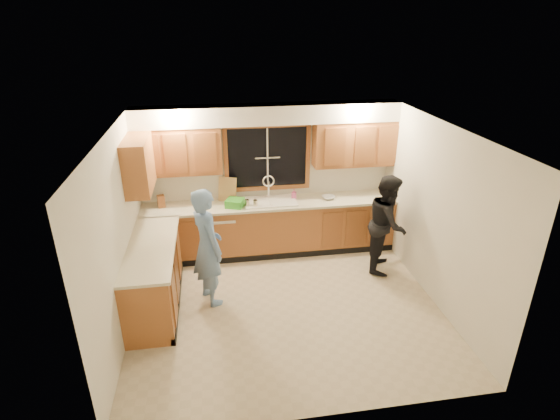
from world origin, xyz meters
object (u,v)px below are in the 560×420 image
at_px(dishwasher, 220,233).
at_px(man, 208,247).
at_px(sink, 270,205).
at_px(woman, 387,223).
at_px(stove, 149,300).
at_px(knife_block, 161,201).
at_px(dish_crate, 235,203).
at_px(soap_bottle, 294,194).
at_px(bowl, 328,197).

height_order(dishwasher, man, man).
xyz_separation_m(sink, woman, (1.73, -0.82, -0.08)).
relative_size(stove, knife_block, 4.37).
distance_m(sink, woman, 1.92).
relative_size(knife_block, dish_crate, 0.77).
distance_m(soap_bottle, bowl, 0.58).
distance_m(sink, dish_crate, 0.61).
distance_m(dishwasher, woman, 2.73).
height_order(dishwasher, stove, stove).
xyz_separation_m(woman, dish_crate, (-2.32, 0.72, 0.20)).
distance_m(dish_crate, bowl, 1.58).
bearing_deg(sink, man, -129.23).
distance_m(man, bowl, 2.39).
height_order(sink, dishwasher, sink).
xyz_separation_m(dishwasher, man, (-0.19, -1.26, 0.44)).
distance_m(sink, soap_bottle, 0.44).
height_order(man, bowl, man).
relative_size(man, knife_block, 8.28).
relative_size(man, dish_crate, 6.36).
distance_m(man, woman, 2.81).
relative_size(man, woman, 1.08).
xyz_separation_m(sink, soap_bottle, (0.41, 0.07, 0.14)).
relative_size(stove, soap_bottle, 5.11).
distance_m(stove, woman, 3.69).
bearing_deg(woman, dish_crate, 97.13).
bearing_deg(knife_block, man, -76.36).
relative_size(dishwasher, man, 0.48).
bearing_deg(stove, woman, 15.88).
bearing_deg(soap_bottle, man, -137.22).
xyz_separation_m(woman, bowl, (-0.74, 0.80, 0.16)).
distance_m(woman, soap_bottle, 1.61).
height_order(sink, bowl, sink).
distance_m(man, soap_bottle, 1.99).
xyz_separation_m(knife_block, dish_crate, (1.17, -0.16, -0.04)).
height_order(knife_block, soap_bottle, knife_block).
bearing_deg(bowl, dish_crate, -177.05).
bearing_deg(woman, bowl, 67.22).
distance_m(stove, dish_crate, 2.18).
xyz_separation_m(dishwasher, stove, (-0.95, -1.81, 0.04)).
bearing_deg(dish_crate, woman, -17.31).
relative_size(soap_bottle, bowl, 0.83).
bearing_deg(woman, dishwasher, 97.12).
xyz_separation_m(man, knife_block, (-0.72, 1.34, 0.17)).
bearing_deg(soap_bottle, stove, -139.43).
xyz_separation_m(sink, stove, (-1.80, -1.82, -0.41)).
distance_m(dishwasher, stove, 2.04).
xyz_separation_m(sink, man, (-1.04, -1.28, -0.01)).
relative_size(sink, soap_bottle, 4.88).
bearing_deg(stove, dish_crate, 54.96).
relative_size(dishwasher, bowl, 3.85).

